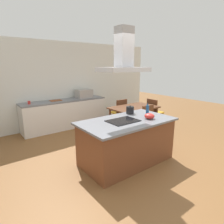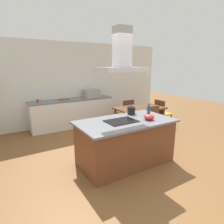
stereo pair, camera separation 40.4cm
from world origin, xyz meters
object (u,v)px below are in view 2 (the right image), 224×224
object	(u,v)px
olive_oil_bottle	(149,110)
cooktop	(121,121)
coffee_mug_red	(38,101)
dining_table	(140,110)
chair_at_right_end	(162,112)
chair_facing_back_wall	(126,111)
cutting_board	(64,99)
tea_kettle	(131,110)
countertop_microwave	(92,93)
mixing_bowl	(149,117)
range_hood	(122,57)
chair_facing_island	(155,121)

from	to	relation	value
olive_oil_bottle	cooktop	bearing A→B (deg)	-175.30
coffee_mug_red	dining_table	xyz separation A→B (m)	(2.57, -1.56, -0.28)
coffee_mug_red	chair_at_right_end	bearing A→B (deg)	-24.16
olive_oil_bottle	chair_facing_back_wall	xyz separation A→B (m)	(0.80, 1.92, -0.50)
cutting_board	tea_kettle	bearing A→B (deg)	-74.18
cooktop	chair_facing_back_wall	xyz separation A→B (m)	(1.56, 1.98, -0.40)
cooktop	cutting_board	distance (m)	2.94
countertop_microwave	cutting_board	bearing A→B (deg)	177.03
mixing_bowl	dining_table	xyz separation A→B (m)	(1.02, 1.51, -0.29)
tea_kettle	countertop_microwave	size ratio (longest dim) A/B	0.45
chair_at_right_end	range_hood	world-z (taller)	range_hood
cooktop	olive_oil_bottle	xyz separation A→B (m)	(0.77, 0.06, 0.10)
tea_kettle	cutting_board	world-z (taller)	tea_kettle
dining_table	range_hood	xyz separation A→B (m)	(-1.56, -1.31, 1.43)
olive_oil_bottle	chair_facing_island	bearing A→B (deg)	36.33
countertop_microwave	cutting_board	size ratio (longest dim) A/B	1.47
dining_table	coffee_mug_red	bearing A→B (deg)	148.68
olive_oil_bottle	range_hood	bearing A→B (deg)	-175.30
countertop_microwave	dining_table	xyz separation A→B (m)	(0.81, -1.57, -0.37)
chair_facing_back_wall	range_hood	distance (m)	2.98
cutting_board	range_hood	size ratio (longest dim) A/B	0.38
coffee_mug_red	cutting_board	xyz separation A→B (m)	(0.79, 0.05, -0.04)
dining_table	countertop_microwave	bearing A→B (deg)	117.45
mixing_bowl	chair_at_right_end	distance (m)	2.50
cooktop	chair_facing_back_wall	world-z (taller)	cooktop
chair_at_right_end	chair_facing_back_wall	xyz separation A→B (m)	(-0.92, 0.67, 0.00)
coffee_mug_red	dining_table	distance (m)	3.02
coffee_mug_red	cutting_board	size ratio (longest dim) A/B	0.26
chair_at_right_end	tea_kettle	bearing A→B (deg)	-153.95
cooktop	chair_facing_back_wall	size ratio (longest dim) A/B	0.67
coffee_mug_red	chair_at_right_end	size ratio (longest dim) A/B	0.10
cutting_board	range_hood	xyz separation A→B (m)	(0.22, -2.93, 1.19)
olive_oil_bottle	coffee_mug_red	world-z (taller)	olive_oil_bottle
tea_kettle	chair_at_right_end	xyz separation A→B (m)	(1.96, 0.96, -0.47)
tea_kettle	cutting_board	distance (m)	2.68
coffee_mug_red	chair_facing_back_wall	xyz separation A→B (m)	(2.57, -0.90, -0.44)
chair_facing_island	cutting_board	bearing A→B (deg)	127.93
chair_facing_island	dining_table	bearing A→B (deg)	90.00
tea_kettle	mixing_bowl	xyz separation A→B (m)	(0.03, -0.55, -0.03)
countertop_microwave	range_hood	world-z (taller)	range_hood
cutting_board	chair_facing_back_wall	size ratio (longest dim) A/B	0.38
mixing_bowl	cutting_board	world-z (taller)	mixing_bowl
coffee_mug_red	dining_table	world-z (taller)	coffee_mug_red
mixing_bowl	cutting_board	xyz separation A→B (m)	(-0.76, 3.13, -0.05)
tea_kettle	chair_facing_island	xyz separation A→B (m)	(1.05, 0.29, -0.47)
cooktop	countertop_microwave	world-z (taller)	countertop_microwave
cooktop	dining_table	size ratio (longest dim) A/B	0.43
olive_oil_bottle	chair_at_right_end	bearing A→B (deg)	36.16
chair_facing_back_wall	countertop_microwave	bearing A→B (deg)	132.08
mixing_bowl	coffee_mug_red	xyz separation A→B (m)	(-1.55, 3.08, -0.01)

